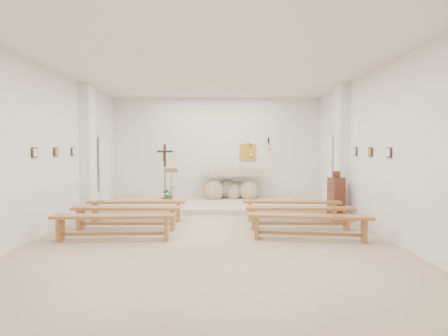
{
  "coord_description": "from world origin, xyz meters",
  "views": [
    {
      "loc": [
        0.24,
        -8.61,
        1.83
      ],
      "look_at": [
        0.24,
        1.6,
        1.29
      ],
      "focal_mm": 32.0,
      "sensor_mm": 36.0,
      "label": 1
    }
  ],
  "objects_px": {
    "lectern": "(171,185)",
    "bench_left_second": "(127,213)",
    "bench_left_front": "(137,206)",
    "bench_right_front": "(292,206)",
    "crucifix_stand": "(165,167)",
    "bench_right_third": "(309,221)",
    "bench_right_second": "(299,213)",
    "donation_pedestal": "(336,198)",
    "altar": "(231,186)",
    "bench_left_third": "(114,221)"
  },
  "relations": [
    {
      "from": "bench_left_front",
      "to": "crucifix_stand",
      "type": "bearing_deg",
      "value": 84.87
    },
    {
      "from": "lectern",
      "to": "bench_left_front",
      "type": "bearing_deg",
      "value": -100.04
    },
    {
      "from": "lectern",
      "to": "bench_left_front",
      "type": "height_order",
      "value": "lectern"
    },
    {
      "from": "lectern",
      "to": "bench_left_second",
      "type": "relative_size",
      "value": 0.46
    },
    {
      "from": "donation_pedestal",
      "to": "bench_left_third",
      "type": "relative_size",
      "value": 0.51
    },
    {
      "from": "lectern",
      "to": "bench_left_third",
      "type": "relative_size",
      "value": 0.46
    },
    {
      "from": "altar",
      "to": "bench_left_third",
      "type": "height_order",
      "value": "altar"
    },
    {
      "from": "donation_pedestal",
      "to": "bench_right_third",
      "type": "distance_m",
      "value": 2.68
    },
    {
      "from": "altar",
      "to": "bench_left_front",
      "type": "bearing_deg",
      "value": -129.43
    },
    {
      "from": "crucifix_stand",
      "to": "donation_pedestal",
      "type": "relative_size",
      "value": 1.46
    },
    {
      "from": "crucifix_stand",
      "to": "bench_right_second",
      "type": "height_order",
      "value": "crucifix_stand"
    },
    {
      "from": "lectern",
      "to": "bench_right_second",
      "type": "height_order",
      "value": "lectern"
    },
    {
      "from": "bench_right_front",
      "to": "bench_left_third",
      "type": "bearing_deg",
      "value": -147.91
    },
    {
      "from": "crucifix_stand",
      "to": "bench_left_second",
      "type": "height_order",
      "value": "crucifix_stand"
    },
    {
      "from": "bench_left_front",
      "to": "bench_left_second",
      "type": "relative_size",
      "value": 1.0
    },
    {
      "from": "altar",
      "to": "lectern",
      "type": "distance_m",
      "value": 2.09
    },
    {
      "from": "bench_right_front",
      "to": "donation_pedestal",
      "type": "bearing_deg",
      "value": 19.21
    },
    {
      "from": "crucifix_stand",
      "to": "bench_right_third",
      "type": "height_order",
      "value": "crucifix_stand"
    },
    {
      "from": "lectern",
      "to": "bench_left_front",
      "type": "distance_m",
      "value": 2.3
    },
    {
      "from": "bench_left_front",
      "to": "bench_right_third",
      "type": "distance_m",
      "value": 4.35
    },
    {
      "from": "bench_left_third",
      "to": "bench_left_front",
      "type": "bearing_deg",
      "value": 87.55
    },
    {
      "from": "bench_right_second",
      "to": "crucifix_stand",
      "type": "bearing_deg",
      "value": 132.58
    },
    {
      "from": "bench_left_front",
      "to": "bench_right_second",
      "type": "distance_m",
      "value": 3.96
    },
    {
      "from": "crucifix_stand",
      "to": "lectern",
      "type": "bearing_deg",
      "value": -58.97
    },
    {
      "from": "bench_right_front",
      "to": "bench_right_third",
      "type": "bearing_deg",
      "value": -86.26
    },
    {
      "from": "bench_left_front",
      "to": "bench_right_front",
      "type": "bearing_deg",
      "value": -0.8
    },
    {
      "from": "lectern",
      "to": "crucifix_stand",
      "type": "xyz_separation_m",
      "value": [
        -0.33,
        0.91,
        0.49
      ]
    },
    {
      "from": "altar",
      "to": "lectern",
      "type": "bearing_deg",
      "value": -153.78
    },
    {
      "from": "altar",
      "to": "bench_left_second",
      "type": "bearing_deg",
      "value": -122.18
    },
    {
      "from": "bench_left_third",
      "to": "lectern",
      "type": "bearing_deg",
      "value": 80.01
    },
    {
      "from": "bench_left_second",
      "to": "bench_right_second",
      "type": "height_order",
      "value": "same"
    },
    {
      "from": "donation_pedestal",
      "to": "bench_left_third",
      "type": "height_order",
      "value": "donation_pedestal"
    },
    {
      "from": "bench_left_third",
      "to": "donation_pedestal",
      "type": "bearing_deg",
      "value": 23.06
    },
    {
      "from": "bench_right_front",
      "to": "bench_left_second",
      "type": "distance_m",
      "value": 3.96
    },
    {
      "from": "crucifix_stand",
      "to": "bench_left_front",
      "type": "bearing_deg",
      "value": -83.21
    },
    {
      "from": "bench_right_second",
      "to": "bench_right_third",
      "type": "distance_m",
      "value": 1.03
    },
    {
      "from": "crucifix_stand",
      "to": "bench_left_second",
      "type": "distance_m",
      "value": 4.23
    },
    {
      "from": "bench_left_second",
      "to": "bench_right_third",
      "type": "bearing_deg",
      "value": -14.21
    },
    {
      "from": "crucifix_stand",
      "to": "bench_right_second",
      "type": "distance_m",
      "value": 5.54
    },
    {
      "from": "altar",
      "to": "bench_right_second",
      "type": "xyz_separation_m",
      "value": [
        1.44,
        -4.25,
        -0.17
      ]
    },
    {
      "from": "donation_pedestal",
      "to": "bench_left_second",
      "type": "relative_size",
      "value": 0.51
    },
    {
      "from": "altar",
      "to": "crucifix_stand",
      "type": "distance_m",
      "value": 2.24
    },
    {
      "from": "altar",
      "to": "bench_left_front",
      "type": "relative_size",
      "value": 0.85
    },
    {
      "from": "bench_left_front",
      "to": "bench_right_front",
      "type": "distance_m",
      "value": 3.83
    },
    {
      "from": "lectern",
      "to": "bench_right_front",
      "type": "xyz_separation_m",
      "value": [
        3.26,
        -2.21,
        -0.31
      ]
    },
    {
      "from": "donation_pedestal",
      "to": "altar",
      "type": "bearing_deg",
      "value": 112.62
    },
    {
      "from": "lectern",
      "to": "donation_pedestal",
      "type": "distance_m",
      "value": 4.83
    },
    {
      "from": "lectern",
      "to": "bench_left_second",
      "type": "xyz_separation_m",
      "value": [
        -0.57,
        -3.24,
        -0.31
      ]
    },
    {
      "from": "donation_pedestal",
      "to": "bench_left_front",
      "type": "height_order",
      "value": "donation_pedestal"
    },
    {
      "from": "lectern",
      "to": "crucifix_stand",
      "type": "height_order",
      "value": "crucifix_stand"
    }
  ]
}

